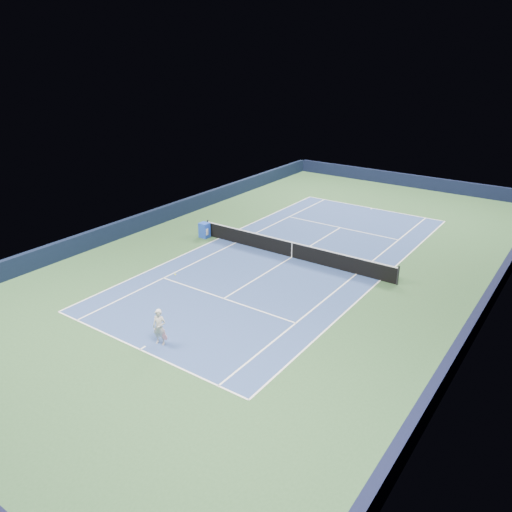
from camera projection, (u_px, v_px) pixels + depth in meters
The scene contains 19 objects.
ground at pixel (292, 257), 29.31m from camera, with size 40.00×40.00×0.00m, color #2A4C29.
wall_far at pixel (409, 180), 44.05m from camera, with size 22.00×0.35×1.10m, color black.
wall_right at pixel (490, 298), 23.35m from camera, with size 0.35×40.00×1.10m, color black.
wall_left at pixel (160, 216), 34.84m from camera, with size 0.35×40.00×1.10m, color black.
court_surface at pixel (292, 257), 29.30m from camera, with size 10.97×23.77×0.01m, color navy.
baseline_far at pixel (372, 208), 38.27m from camera, with size 10.97×0.08×0.00m, color white.
baseline_near at pixel (140, 349), 20.33m from camera, with size 10.97×0.08×0.00m, color white.
sideline_doubles_right at pixel (380, 280), 26.39m from camera, with size 0.08×23.77×0.00m, color white.
sideline_doubles_left at pixel (219, 238), 32.21m from camera, with size 0.08×23.77×0.00m, color white.
sideline_singles_right at pixel (356, 274), 27.12m from camera, with size 0.08×23.77×0.00m, color white.
sideline_singles_left at pixel (236, 243), 31.49m from camera, with size 0.08×23.77×0.00m, color white.
service_line_far at pixel (340, 228), 34.13m from camera, with size 8.23×0.08×0.00m, color white.
service_line_near at pixel (224, 298), 24.47m from camera, with size 8.23×0.08×0.00m, color white.
center_service_line at pixel (292, 257), 29.30m from camera, with size 0.08×12.80×0.00m, color white.
center_mark_far at pixel (371, 209), 38.16m from camera, with size 0.08×0.30×0.00m, color white.
center_mark_near at pixel (143, 348), 20.45m from camera, with size 0.08×0.30×0.00m, color white.
tennis_net at pixel (292, 249), 29.11m from camera, with size 12.90×0.10×1.07m.
sponsor_cube at pixel (205, 230), 32.25m from camera, with size 0.63×0.54×0.97m.
tennis_player at pixel (160, 327), 20.44m from camera, with size 0.79×1.30×2.86m.
Camera 1 is at (13.82, -23.30, 11.38)m, focal length 35.00 mm.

